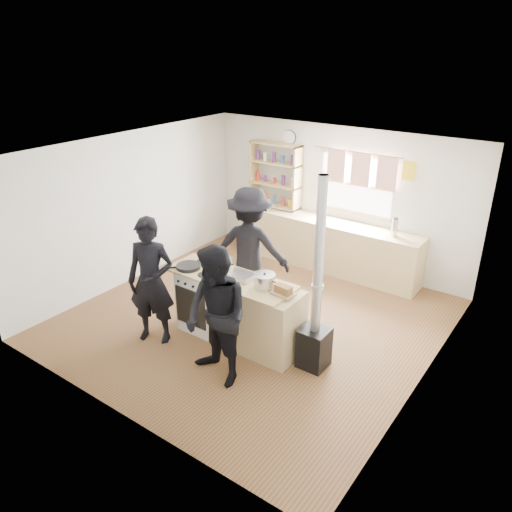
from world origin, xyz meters
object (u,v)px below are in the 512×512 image
stockpot_stove (225,263)px  person_near_left (151,281)px  person_far (250,248)px  stockpot_counter (265,281)px  skillet_greens (188,266)px  roast_tray (241,275)px  cooking_island (239,310)px  bread_board (283,291)px  flue_heater (315,322)px  person_near_right (217,317)px  thermos (395,227)px

stockpot_stove → person_near_left: bearing=-127.6°
person_far → stockpot_counter: bearing=115.1°
skillet_greens → roast_tray: 0.80m
skillet_greens → person_far: size_ratio=0.25×
skillet_greens → stockpot_counter: (1.18, 0.14, 0.07)m
skillet_greens → cooking_island: bearing=8.7°
skillet_greens → roast_tray: size_ratio=1.27×
person_near_left → bread_board: bearing=-2.7°
skillet_greens → roast_tray: roast_tray is taller
flue_heater → person_far: size_ratio=1.33×
cooking_island → person_near_left: size_ratio=1.11×
skillet_greens → person_near_right: 1.30m
thermos → person_far: (-1.55, -1.83, -0.11)m
cooking_island → bread_board: bearing=0.7°
thermos → cooking_island: size_ratio=0.15×
stockpot_stove → person_far: (-0.15, 0.78, -0.07)m
cooking_island → bread_board: size_ratio=6.67×
roast_tray → bread_board: 0.70m
person_near_left → thermos: bearing=35.4°
stockpot_counter → flue_heater: flue_heater is taller
skillet_greens → person_near_left: person_near_left is taller
stockpot_counter → person_near_right: bearing=-96.2°
thermos → person_near_left: size_ratio=0.17×
skillet_greens → flue_heater: size_ratio=0.19×
cooking_island → roast_tray: size_ratio=5.26×
bread_board → flue_heater: size_ratio=0.12×
thermos → cooking_island: (-1.05, -2.77, -0.58)m
cooking_island → stockpot_stove: stockpot_stove is taller
bread_board → person_far: (-1.20, 0.93, -0.04)m
stockpot_counter → flue_heater: 0.82m
thermos → person_near_left: bearing=-120.6°
thermos → cooking_island: bearing=-110.8°
person_near_right → person_far: 1.94m
cooking_island → stockpot_stove: bearing=155.8°
flue_heater → person_near_right: size_ratio=1.43×
thermos → skillet_greens: bearing=-122.3°
stockpot_stove → bread_board: size_ratio=0.77×
bread_board → person_near_left: (-1.67, -0.65, -0.10)m
flue_heater → roast_tray: bearing=-178.6°
thermos → person_near_right: bearing=-101.6°
bread_board → roast_tray: bearing=176.1°
skillet_greens → person_near_right: (1.09, -0.71, -0.09)m
person_far → roast_tray: bearing=99.9°
thermos → stockpot_stove: (-1.40, -2.61, -0.03)m
cooking_island → stockpot_counter: stockpot_counter is taller
bread_board → person_near_right: (-0.38, -0.83, -0.11)m
cooking_island → bread_board: 0.87m
person_near_left → person_far: (0.47, 1.58, 0.05)m
person_near_right → roast_tray: bearing=123.9°
stockpot_counter → bread_board: (0.29, -0.01, -0.04)m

